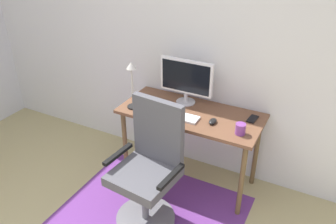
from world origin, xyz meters
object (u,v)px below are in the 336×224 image
Objects in this scene: coffee_cup at (240,129)px; office_chair at (149,175)px; desk at (190,121)px; desk_lamp at (132,79)px; computer_mouse at (213,121)px; monitor at (186,79)px; cell_phone at (253,119)px; keyboard at (175,115)px.

office_chair reaches higher than coffee_cup.
office_chair reaches higher than desk.
desk is 0.65m from desk_lamp.
computer_mouse is at bearing 167.54° from coffee_cup.
computer_mouse is 0.26m from coffee_cup.
monitor reaches higher than cell_phone.
computer_mouse reaches higher than desk.
monitor is at bearing 129.20° from desk.
desk is at bearing -160.65° from cell_phone.
coffee_cup is (0.50, -0.14, 0.14)m from desk.
desk is at bearing 87.29° from office_chair.
desk is 0.55m from cell_phone.
office_chair is at bearing -87.54° from monitor.
monitor is (-0.12, 0.15, 0.34)m from desk.
monitor is 1.18× the size of keyboard.
coffee_cup is (0.59, -0.02, 0.04)m from keyboard.
monitor is 0.69m from cell_phone.
keyboard is at bearing -127.08° from desk.
coffee_cup is 0.66× the size of cell_phone.
desk is 0.28m from computer_mouse.
office_chair reaches higher than cell_phone.
monitor is 0.49m from computer_mouse.
office_chair is at bearing -124.05° from cell_phone.
keyboard is 0.58m from office_chair.
monitor is 3.61× the size of cell_phone.
desk is 1.18× the size of office_chair.
desk_lamp is at bearing -175.38° from keyboard.
desk_lamp is 0.41× the size of office_chair.
keyboard is 0.40× the size of office_chair.
desk is at bearing 163.91° from coffee_cup.
computer_mouse is (0.24, -0.09, 0.11)m from desk.
coffee_cup reaches higher than computer_mouse.
monitor is at bearing 95.40° from keyboard.
desk_lamp is (-0.51, -0.16, 0.37)m from desk.
office_chair is at bearing -98.18° from desk.
coffee_cup is (0.26, -0.06, 0.03)m from computer_mouse.
computer_mouse is 0.36m from cell_phone.
desk is 2.53× the size of monitor.
office_chair reaches higher than keyboard.
desk_lamp is at bearing -158.88° from cell_phone.
desk_lamp reaches higher than office_chair.
coffee_cup is 1.03m from desk_lamp.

